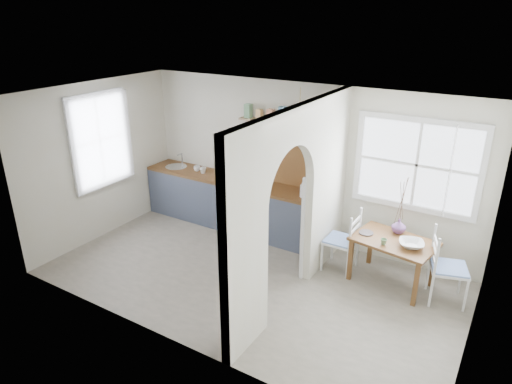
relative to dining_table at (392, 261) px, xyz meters
The scene contains 26 objects.
floor 2.03m from the dining_table, 151.51° to the right, with size 5.80×3.20×0.01m, color gray.
ceiling 3.02m from the dining_table, 151.51° to the right, with size 5.80×3.20×0.01m, color beige.
walls 2.22m from the dining_table, 151.51° to the right, with size 5.81×3.21×2.60m.
partition 1.78m from the dining_table, 139.74° to the right, with size 0.12×3.20×2.60m.
kitchen_window 4.91m from the dining_table, 168.34° to the right, with size 0.10×1.16×1.50m, color white, non-canonical shape.
nook_window 1.40m from the dining_table, 86.27° to the left, with size 1.76×0.10×1.30m, color white, non-canonical shape.
counter 2.92m from the dining_table, behind, with size 3.50×0.60×0.90m.
sink 4.24m from the dining_table, behind, with size 0.40×0.40×0.02m, color #B5B9C4.
backsplash 2.30m from the dining_table, 162.51° to the left, with size 1.65×0.03×0.90m, color #9B6131.
shelf 2.63m from the dining_table, 164.79° to the left, with size 1.75×0.20×0.21m.
pendant_lamp 2.24m from the dining_table, behind, with size 0.26×0.26×0.16m, color silver.
utensil_rail 1.60m from the dining_table, behind, with size 0.02×0.02×0.50m, color #B5B9C4.
dining_table is the anchor object (origin of this frame).
chair_left 0.77m from the dining_table, behind, with size 0.44×0.44×0.96m, color silver, non-canonical shape.
chair_right 0.77m from the dining_table, ahead, with size 0.46×0.46×1.00m, color silver, non-canonical shape.
kettle 1.68m from the dining_table, 169.86° to the left, with size 0.19×0.15×0.23m, color white, non-canonical shape.
mug_a 3.61m from the dining_table, behind, with size 0.12×0.12×0.11m, color white.
mug_b 3.77m from the dining_table, behind, with size 0.12×0.12×0.09m, color white.
knife_block 3.05m from the dining_table, behind, with size 0.10×0.15×0.23m, color #402613.
jar 3.17m from the dining_table, behind, with size 0.09×0.09×0.14m, color #95885A.
towel_magenta 1.18m from the dining_table, behind, with size 0.02×0.03×0.53m, color #AB2A49.
towel_orange 1.18m from the dining_table, behind, with size 0.02×0.03×0.52m, color #CD5C16.
bowl 0.46m from the dining_table, 15.93° to the right, with size 0.33×0.33×0.08m, color silver.
table_cup 0.44m from the dining_table, 114.66° to the right, with size 0.09×0.09×0.08m, color #61865E.
plate 0.53m from the dining_table, behind, with size 0.20×0.20×0.02m, color #3B3233.
vase 0.51m from the dining_table, 94.49° to the left, with size 0.20×0.20×0.21m, color #69407A.
Camera 1 is at (3.04, -4.79, 3.64)m, focal length 32.00 mm.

